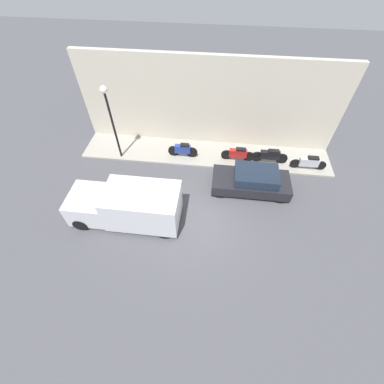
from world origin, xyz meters
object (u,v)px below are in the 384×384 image
object	(u,v)px
motorcycle_blue	(183,150)
streetlamp	(109,110)
scooter_silver	(309,162)
motorcycle_red	(238,154)
parked_car	(252,181)
delivery_van	(127,205)
motorcycle_black	(270,156)

from	to	relation	value
motorcycle_blue	streetlamp	distance (m)	4.60
streetlamp	scooter_silver	bearing A→B (deg)	-89.07
motorcycle_red	streetlamp	bearing A→B (deg)	93.76
motorcycle_blue	scooter_silver	bearing A→B (deg)	-91.88
motorcycle_blue	motorcycle_red	world-z (taller)	motorcycle_blue
parked_car	motorcycle_red	xyz separation A→B (m)	(2.18, 0.73, -0.06)
parked_car	delivery_van	distance (m)	6.57
motorcycle_blue	streetlamp	size ratio (longest dim) A/B	0.40
parked_car	motorcycle_blue	world-z (taller)	parked_car
parked_car	scooter_silver	xyz separation A→B (m)	(1.90, -3.30, -0.06)
motorcycle_black	scooter_silver	bearing A→B (deg)	-97.73
scooter_silver	parked_car	bearing A→B (deg)	119.91
parked_car	delivery_van	xyz separation A→B (m)	(-2.67, 5.99, 0.38)
motorcycle_blue	motorcycle_black	xyz separation A→B (m)	(0.06, -5.14, 0.01)
delivery_van	motorcycle_black	distance (m)	8.62
parked_car	scooter_silver	world-z (taller)	parked_car
streetlamp	motorcycle_black	bearing A→B (deg)	-86.94
motorcycle_black	streetlamp	size ratio (longest dim) A/B	0.48
delivery_van	motorcycle_blue	distance (m)	5.21
parked_car	motorcycle_red	size ratio (longest dim) A/B	2.10
parked_car	motorcycle_red	world-z (taller)	parked_car
motorcycle_red	motorcycle_black	size ratio (longest dim) A/B	0.93
motorcycle_blue	scooter_silver	distance (m)	7.32
delivery_van	motorcycle_black	bearing A→B (deg)	-55.62
motorcycle_red	streetlamp	world-z (taller)	streetlamp
motorcycle_black	scooter_silver	distance (m)	2.20
motorcycle_blue	scooter_silver	size ratio (longest dim) A/B	0.88
motorcycle_red	scooter_silver	distance (m)	4.04
motorcycle_blue	motorcycle_red	xyz separation A→B (m)	(0.04, -3.29, -0.02)
delivery_van	streetlamp	world-z (taller)	streetlamp
motorcycle_black	scooter_silver	xyz separation A→B (m)	(-0.30, -2.18, -0.03)
motorcycle_red	streetlamp	xyz separation A→B (m)	(-0.46, 7.03, 2.65)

